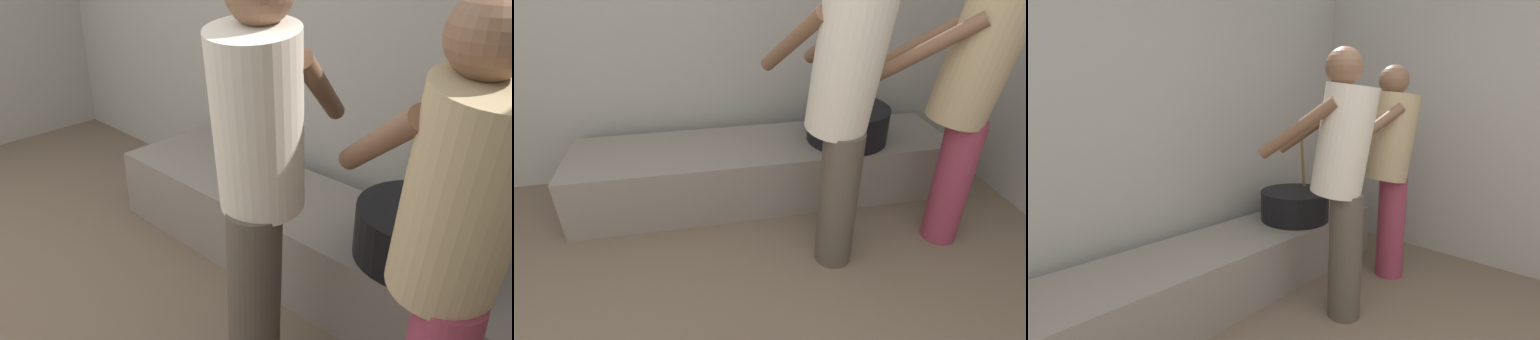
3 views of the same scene
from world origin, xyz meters
The scene contains 5 objects.
block_enclosure_rear centered at (0.00, 2.56, 1.21)m, with size 4.96×0.20×2.42m, color #9E998E.
hearth_ledge centered at (0.63, 2.04, 0.20)m, with size 2.49×0.60×0.40m, color slate.
cooking_pot_main centered at (1.19, 2.00, 0.51)m, with size 0.53×0.53×0.68m.
cook_in_tan_shirt centered at (1.57, 1.41, 0.89)m, with size 0.72×0.63×1.56m.
cook_in_cream_shirt centered at (0.89, 1.36, 0.92)m, with size 0.53×0.73×1.60m.
Camera 2 is at (0.24, -0.23, 1.55)m, focal length 27.36 mm.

